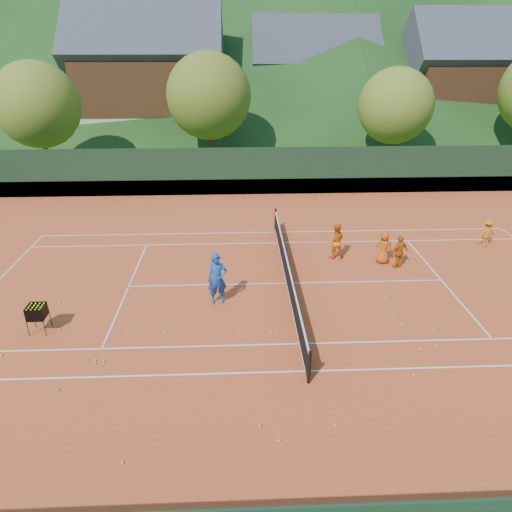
{
  "coord_description": "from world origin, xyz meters",
  "views": [
    {
      "loc": [
        -1.95,
        -16.26,
        8.96
      ],
      "look_at": [
        -1.27,
        0.0,
        1.27
      ],
      "focal_mm": 32.0,
      "sensor_mm": 36.0,
      "label": 1
    }
  ],
  "objects_px": {
    "student_c": "(384,247)",
    "tennis_net": "(287,272)",
    "student_a": "(336,241)",
    "student_d": "(487,233)",
    "coach": "(217,279)",
    "student_b": "(399,252)",
    "ball_hopper": "(37,312)",
    "chalet_right": "(462,83)",
    "chalet_mid": "(312,83)",
    "chalet_left": "(150,80)"
  },
  "relations": [
    {
      "from": "student_b",
      "to": "chalet_mid",
      "type": "distance_m",
      "value": 33.06
    },
    {
      "from": "student_c",
      "to": "student_a",
      "type": "bearing_deg",
      "value": -1.86
    },
    {
      "from": "student_c",
      "to": "tennis_net",
      "type": "xyz_separation_m",
      "value": [
        -4.42,
        -1.72,
        -0.24
      ]
    },
    {
      "from": "student_b",
      "to": "student_d",
      "type": "bearing_deg",
      "value": 178.69
    },
    {
      "from": "student_d",
      "to": "student_c",
      "type": "bearing_deg",
      "value": 5.51
    },
    {
      "from": "student_d",
      "to": "chalet_right",
      "type": "xyz_separation_m",
      "value": [
        10.17,
        26.72,
        4.54
      ]
    },
    {
      "from": "coach",
      "to": "chalet_right",
      "type": "distance_m",
      "value": 39.02
    },
    {
      "from": "student_c",
      "to": "chalet_mid",
      "type": "bearing_deg",
      "value": -77.65
    },
    {
      "from": "coach",
      "to": "ball_hopper",
      "type": "height_order",
      "value": "coach"
    },
    {
      "from": "student_d",
      "to": "chalet_right",
      "type": "relative_size",
      "value": 0.12
    },
    {
      "from": "chalet_left",
      "to": "chalet_right",
      "type": "height_order",
      "value": "chalet_left"
    },
    {
      "from": "student_d",
      "to": "tennis_net",
      "type": "height_order",
      "value": "student_d"
    },
    {
      "from": "student_a",
      "to": "student_b",
      "type": "height_order",
      "value": "student_a"
    },
    {
      "from": "coach",
      "to": "tennis_net",
      "type": "height_order",
      "value": "coach"
    },
    {
      "from": "coach",
      "to": "chalet_mid",
      "type": "relative_size",
      "value": 0.16
    },
    {
      "from": "tennis_net",
      "to": "ball_hopper",
      "type": "xyz_separation_m",
      "value": [
        -8.73,
        -3.03,
        0.25
      ]
    },
    {
      "from": "student_b",
      "to": "student_c",
      "type": "relative_size",
      "value": 1.0
    },
    {
      "from": "coach",
      "to": "chalet_right",
      "type": "bearing_deg",
      "value": 44.46
    },
    {
      "from": "student_c",
      "to": "chalet_left",
      "type": "xyz_separation_m",
      "value": [
        -14.42,
        28.28,
        4.88
      ]
    },
    {
      "from": "tennis_net",
      "to": "student_d",
      "type": "bearing_deg",
      "value": 18.44
    },
    {
      "from": "student_a",
      "to": "ball_hopper",
      "type": "xyz_separation_m",
      "value": [
        -11.13,
        -5.36,
        -0.08
      ]
    },
    {
      "from": "student_c",
      "to": "tennis_net",
      "type": "bearing_deg",
      "value": 36.42
    },
    {
      "from": "student_c",
      "to": "chalet_right",
      "type": "relative_size",
      "value": 0.12
    },
    {
      "from": "student_c",
      "to": "chalet_left",
      "type": "height_order",
      "value": "chalet_left"
    },
    {
      "from": "tennis_net",
      "to": "ball_hopper",
      "type": "distance_m",
      "value": 9.24
    },
    {
      "from": "coach",
      "to": "student_d",
      "type": "xyz_separation_m",
      "value": [
        12.59,
        4.69,
        -0.3
      ]
    },
    {
      "from": "tennis_net",
      "to": "ball_hopper",
      "type": "height_order",
      "value": "tennis_net"
    },
    {
      "from": "ball_hopper",
      "to": "chalet_mid",
      "type": "distance_m",
      "value": 40.07
    },
    {
      "from": "chalet_right",
      "to": "student_a",
      "type": "bearing_deg",
      "value": -122.45
    },
    {
      "from": "student_b",
      "to": "chalet_right",
      "type": "xyz_separation_m",
      "value": [
        15.05,
        28.77,
        4.5
      ]
    },
    {
      "from": "chalet_left",
      "to": "ball_hopper",
      "type": "bearing_deg",
      "value": -87.79
    },
    {
      "from": "student_d",
      "to": "tennis_net",
      "type": "bearing_deg",
      "value": 7.89
    },
    {
      "from": "tennis_net",
      "to": "coach",
      "type": "bearing_deg",
      "value": -152.94
    },
    {
      "from": "student_a",
      "to": "tennis_net",
      "type": "bearing_deg",
      "value": 49.25
    },
    {
      "from": "student_a",
      "to": "ball_hopper",
      "type": "bearing_deg",
      "value": 30.84
    },
    {
      "from": "chalet_mid",
      "to": "student_d",
      "type": "bearing_deg",
      "value": -82.89
    },
    {
      "from": "chalet_mid",
      "to": "student_a",
      "type": "bearing_deg",
      "value": -96.47
    },
    {
      "from": "coach",
      "to": "student_b",
      "type": "xyz_separation_m",
      "value": [
        7.7,
        2.64,
        -0.26
      ]
    },
    {
      "from": "chalet_mid",
      "to": "chalet_right",
      "type": "relative_size",
      "value": 1.06
    },
    {
      "from": "student_b",
      "to": "ball_hopper",
      "type": "height_order",
      "value": "student_b"
    },
    {
      "from": "tennis_net",
      "to": "chalet_right",
      "type": "bearing_deg",
      "value": 56.31
    },
    {
      "from": "coach",
      "to": "student_d",
      "type": "relative_size",
      "value": 1.43
    },
    {
      "from": "ball_hopper",
      "to": "student_c",
      "type": "bearing_deg",
      "value": 19.85
    },
    {
      "from": "ball_hopper",
      "to": "student_b",
      "type": "bearing_deg",
      "value": 17.28
    },
    {
      "from": "chalet_mid",
      "to": "chalet_right",
      "type": "bearing_deg",
      "value": -15.95
    },
    {
      "from": "student_a",
      "to": "student_b",
      "type": "distance_m",
      "value": 2.77
    },
    {
      "from": "chalet_right",
      "to": "tennis_net",
      "type": "bearing_deg",
      "value": -123.69
    },
    {
      "from": "coach",
      "to": "student_d",
      "type": "bearing_deg",
      "value": 10.8
    },
    {
      "from": "ball_hopper",
      "to": "tennis_net",
      "type": "bearing_deg",
      "value": 19.13
    },
    {
      "from": "student_a",
      "to": "tennis_net",
      "type": "relative_size",
      "value": 0.14
    }
  ]
}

